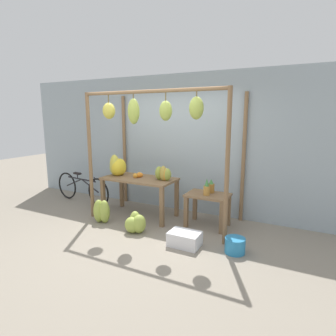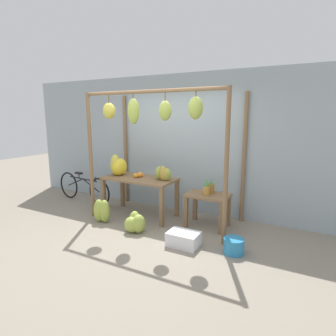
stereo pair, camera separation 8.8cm
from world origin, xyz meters
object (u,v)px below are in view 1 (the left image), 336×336
object	(u,v)px
banana_pile_ground_right	(136,223)
fruit_crate_white	(185,239)
orange_pile	(139,175)
banana_pile_ground_left	(102,211)
banana_pile_on_table	(117,167)
blue_bucket	(235,245)
parked_bicycle	(82,188)
papaya_pile	(164,174)
pineapple_cluster	(209,188)

from	to	relation	value
banana_pile_ground_right	fruit_crate_white	world-z (taller)	banana_pile_ground_right
orange_pile	banana_pile_ground_left	distance (m)	0.99
banana_pile_on_table	blue_bucket	distance (m)	2.80
blue_bucket	parked_bicycle	xyz separation A→B (m)	(-3.74, 0.82, 0.22)
banana_pile_ground_left	banana_pile_ground_right	bearing A→B (deg)	-6.04
orange_pile	blue_bucket	bearing A→B (deg)	-18.73
banana_pile_on_table	banana_pile_ground_left	xyz separation A→B (m)	(0.08, -0.62, -0.73)
blue_bucket	papaya_pile	bearing A→B (deg)	155.72
orange_pile	fruit_crate_white	world-z (taller)	orange_pile
parked_bicycle	blue_bucket	bearing A→B (deg)	-12.32
pineapple_cluster	banana_pile_ground_right	world-z (taller)	pineapple_cluster
pineapple_cluster	blue_bucket	size ratio (longest dim) A/B	1.04
orange_pile	papaya_pile	bearing A→B (deg)	-1.99
pineapple_cluster	parked_bicycle	distance (m)	3.07
blue_bucket	orange_pile	bearing A→B (deg)	161.27
banana_pile_on_table	parked_bicycle	xyz separation A→B (m)	(-1.15, 0.15, -0.62)
blue_bucket	fruit_crate_white	bearing A→B (deg)	-170.51
blue_bucket	papaya_pile	size ratio (longest dim) A/B	0.81
banana_pile_ground_left	banana_pile_ground_right	xyz separation A→B (m)	(0.81, -0.09, -0.06)
orange_pile	fruit_crate_white	bearing A→B (deg)	-31.58
orange_pile	banana_pile_ground_right	world-z (taller)	orange_pile
banana_pile_ground_right	parked_bicycle	xyz separation A→B (m)	(-2.03, 0.86, 0.18)
banana_pile_on_table	blue_bucket	bearing A→B (deg)	-14.35
banana_pile_ground_left	pineapple_cluster	bearing A→B (deg)	22.68
pineapple_cluster	fruit_crate_white	bearing A→B (deg)	-93.60
parked_bicycle	orange_pile	bearing A→B (deg)	-3.46
banana_pile_ground_left	parked_bicycle	bearing A→B (deg)	147.72
fruit_crate_white	blue_bucket	world-z (taller)	blue_bucket
orange_pile	pineapple_cluster	distance (m)	1.44
fruit_crate_white	papaya_pile	world-z (taller)	papaya_pile
pineapple_cluster	blue_bucket	xyz separation A→B (m)	(0.69, -0.80, -0.60)
banana_pile_ground_right	pineapple_cluster	bearing A→B (deg)	39.87
orange_pile	pineapple_cluster	size ratio (longest dim) A/B	0.77
blue_bucket	parked_bicycle	size ratio (longest dim) A/B	0.17
fruit_crate_white	parked_bicycle	distance (m)	3.14
pineapple_cluster	papaya_pile	size ratio (longest dim) A/B	0.84
orange_pile	fruit_crate_white	xyz separation A→B (m)	(1.37, -0.84, -0.71)
banana_pile_ground_right	blue_bucket	bearing A→B (deg)	1.48
banana_pile_on_table	orange_pile	distance (m)	0.49
banana_pile_on_table	parked_bicycle	distance (m)	1.31
banana_pile_on_table	papaya_pile	distance (m)	1.04
banana_pile_ground_left	blue_bucket	bearing A→B (deg)	-0.94
fruit_crate_white	parked_bicycle	world-z (taller)	parked_bicycle
banana_pile_ground_right	papaya_pile	bearing A→B (deg)	78.31
banana_pile_on_table	fruit_crate_white	size ratio (longest dim) A/B	0.90
blue_bucket	banana_pile_ground_right	bearing A→B (deg)	-178.52
parked_bicycle	banana_pile_ground_left	bearing A→B (deg)	-32.28
orange_pile	fruit_crate_white	distance (m)	1.76
banana_pile_on_table	banana_pile_ground_right	distance (m)	1.39
banana_pile_on_table	fruit_crate_white	bearing A→B (deg)	-23.13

